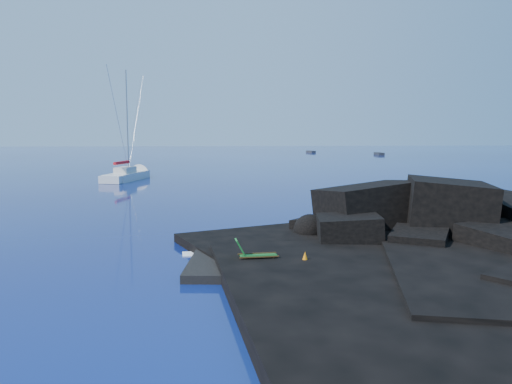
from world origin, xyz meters
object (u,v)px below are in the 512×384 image
sunbather (319,253)px  distant_boat_a (311,153)px  sailboat (127,180)px  deck_chair (258,250)px  distant_boat_b (379,155)px  marker_cone (305,259)px

sunbather → distant_boat_a: size_ratio=0.41×
sailboat → deck_chair: sailboat is taller
distant_boat_a → distant_boat_b: bearing=-59.8°
deck_chair → distant_boat_a: (26.48, 125.29, -0.94)m
sailboat → distant_boat_a: size_ratio=3.19×
deck_chair → distant_boat_b: (41.73, 109.07, -0.94)m
marker_cone → deck_chair: bearing=164.3°
sailboat → distant_boat_b: sailboat is taller
distant_boat_a → marker_cone: bearing=-114.1°
deck_chair → distant_boat_a: size_ratio=0.40×
marker_cone → distant_boat_a: (24.57, 125.82, -0.66)m
distant_boat_b → sailboat: bearing=-127.6°
deck_chair → distant_boat_b: deck_chair is taller
marker_cone → distant_boat_b: (39.83, 109.61, -0.66)m
deck_chair → distant_boat_b: bearing=64.6°
distant_boat_a → deck_chair: bearing=-115.0°
sunbather → distant_boat_a: (23.65, 124.29, -0.52)m
marker_cone → distant_boat_b: 116.62m
sunbather → sailboat: bearing=113.6°
sailboat → distant_boat_a: sailboat is taller
deck_chair → distant_boat_b: 116.79m
sailboat → deck_chair: size_ratio=7.91×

